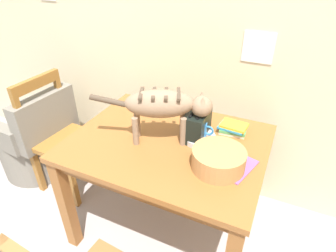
# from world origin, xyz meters

# --- Properties ---
(wall_rear) EXTENTS (5.04, 0.11, 2.50)m
(wall_rear) POSITION_xyz_m (0.00, 2.05, 1.25)
(wall_rear) COLOR beige
(wall_rear) RESTS_ON ground_plane
(dining_table) EXTENTS (1.14, 0.89, 0.75)m
(dining_table) POSITION_xyz_m (0.12, 1.42, 0.66)
(dining_table) COLOR brown
(dining_table) RESTS_ON ground_plane
(cat) EXTENTS (0.63, 0.32, 0.32)m
(cat) POSITION_xyz_m (0.11, 1.42, 0.98)
(cat) COLOR #8A6F56
(cat) RESTS_ON dining_table
(saucer_bowl) EXTENTS (0.19, 0.19, 0.03)m
(saucer_bowl) POSITION_xyz_m (0.29, 1.50, 0.77)
(saucer_bowl) COLOR #B7B4B5
(saucer_bowl) RESTS_ON dining_table
(coffee_mug) EXTENTS (0.12, 0.08, 0.09)m
(coffee_mug) POSITION_xyz_m (0.30, 1.50, 0.83)
(coffee_mug) COLOR #3581C4
(coffee_mug) RESTS_ON saucer_bowl
(magazine) EXTENTS (0.31, 0.29, 0.01)m
(magazine) POSITION_xyz_m (0.50, 1.37, 0.75)
(magazine) COLOR #8C4F97
(magazine) RESTS_ON dining_table
(book_stack) EXTENTS (0.18, 0.13, 0.06)m
(book_stack) POSITION_xyz_m (0.45, 1.67, 0.78)
(book_stack) COLOR silver
(book_stack) RESTS_ON dining_table
(wicker_basket) EXTENTS (0.28, 0.28, 0.11)m
(wicker_basket) POSITION_xyz_m (0.46, 1.31, 0.81)
(wicker_basket) COLOR #B57D48
(wicker_basket) RESTS_ON dining_table
(toaster) EXTENTS (0.12, 0.20, 0.18)m
(toaster) POSITION_xyz_m (0.27, 1.52, 0.84)
(toaster) COLOR black
(toaster) RESTS_ON dining_table
(wooden_chair_far) EXTENTS (0.44, 0.44, 0.93)m
(wooden_chair_far) POSITION_xyz_m (-0.83, 1.49, 0.45)
(wooden_chair_far) COLOR #8E5E28
(wooden_chair_far) RESTS_ON ground_plane
(wicker_armchair) EXTENTS (0.62, 0.63, 0.78)m
(wicker_armchair) POSITION_xyz_m (-1.19, 1.53, 0.27)
(wicker_armchair) COLOR slate
(wicker_armchair) RESTS_ON ground_plane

